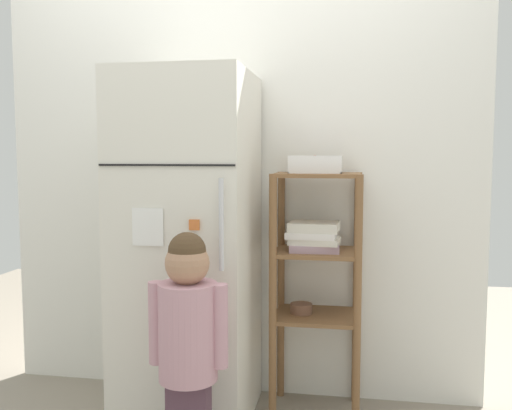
{
  "coord_description": "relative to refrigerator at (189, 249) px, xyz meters",
  "views": [
    {
      "loc": [
        0.57,
        -2.44,
        1.24
      ],
      "look_at": [
        0.15,
        0.02,
        1.02
      ],
      "focal_mm": 38.84,
      "sensor_mm": 36.0,
      "label": 1
    }
  ],
  "objects": [
    {
      "name": "fruit_bin",
      "position": [
        0.58,
        0.16,
        0.38
      ],
      "size": [
        0.24,
        0.19,
        0.08
      ],
      "color": "white",
      "rests_on": "pantry_shelf_unit"
    },
    {
      "name": "refrigerator",
      "position": [
        0.0,
        0.0,
        0.0
      ],
      "size": [
        0.59,
        0.65,
        1.61
      ],
      "color": "silver",
      "rests_on": "ground"
    },
    {
      "name": "kitchen_wall_back",
      "position": [
        0.17,
        0.34,
        0.25
      ],
      "size": [
        2.47,
        0.03,
        2.11
      ],
      "primitive_type": "cube",
      "color": "silver",
      "rests_on": "ground"
    },
    {
      "name": "pantry_shelf_unit",
      "position": [
        0.58,
        0.14,
        -0.07
      ],
      "size": [
        0.42,
        0.34,
        1.16
      ],
      "color": "brown",
      "rests_on": "ground"
    },
    {
      "name": "child_standing",
      "position": [
        0.14,
        -0.49,
        -0.23
      ],
      "size": [
        0.31,
        0.23,
        0.96
      ],
      "color": "#553947",
      "rests_on": "ground"
    }
  ]
}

